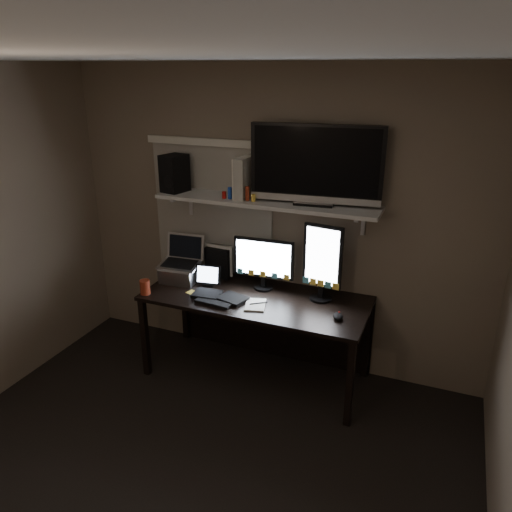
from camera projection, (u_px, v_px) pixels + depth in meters
The scene contains 20 objects.
floor at pixel (167, 500), 3.03m from camera, with size 3.60×3.60×0.00m, color black.
ceiling at pixel (130, 57), 2.13m from camera, with size 3.60×3.60×0.00m, color silver.
back_wall at pixel (273, 222), 4.14m from camera, with size 3.60×3.60×0.00m, color #716051.
window_blinds at pixel (212, 210), 4.30m from camera, with size 1.10×0.02×1.10m, color #B3ADA1.
desk at pixel (261, 310), 4.17m from camera, with size 1.80×0.75×0.73m.
wall_shelf at pixel (265, 202), 3.91m from camera, with size 1.80×0.35×0.03m, color beige.
monitor_landscape at pixel (264, 264), 4.07m from camera, with size 0.50×0.05×0.44m, color black.
monitor_portrait at pixel (322, 263), 3.85m from camera, with size 0.31×0.06×0.63m, color black.
keyboard at pixel (220, 297), 3.97m from camera, with size 0.45×0.18×0.03m, color black.
mouse at pixel (338, 316), 3.65m from camera, with size 0.07×0.11×0.04m, color black.
notepad at pixel (255, 305), 3.85m from camera, with size 0.15×0.21×0.01m, color silver.
tablet at pixel (209, 275), 4.17m from camera, with size 0.21×0.09×0.19m, color black.
file_sorter at pixel (219, 261), 4.34m from camera, with size 0.23×0.10×0.29m, color black.
laptop at pixel (179, 260), 4.23m from camera, with size 0.34×0.28×0.38m, color silver.
cup at pixel (145, 287), 4.03m from camera, with size 0.08×0.08×0.12m, color maroon.
sticky_notes at pixel (200, 294), 4.05m from camera, with size 0.32×0.23×0.00m, color yellow, non-canonical shape.
tv at pixel (316, 165), 3.69m from camera, with size 0.99×0.18×0.59m, color black.
game_console at pixel (245, 177), 3.93m from camera, with size 0.08×0.27×0.32m, color silver.
speaker at pixel (175, 173), 4.12m from camera, with size 0.17×0.20×0.31m, color black.
bottles at pixel (239, 192), 3.88m from camera, with size 0.20×0.05×0.13m, color #A50F0C, non-canonical shape.
Camera 1 is at (1.36, -1.93, 2.47)m, focal length 35.00 mm.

